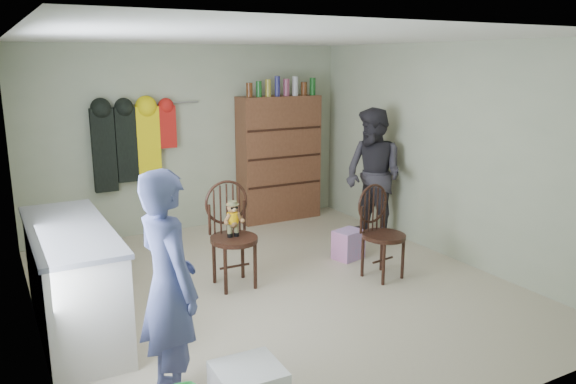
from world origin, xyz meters
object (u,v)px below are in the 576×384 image
chair_front (232,228)px  dresser (279,158)px  chair_far (380,228)px  counter (73,280)px

chair_front → dresser: (1.60, 1.98, 0.30)m
chair_front → chair_far: chair_front is taller
counter → dresser: 3.96m
counter → chair_front: (1.60, 0.32, 0.14)m
counter → chair_far: chair_far is taller
chair_front → dresser: bearing=52.8°
chair_far → dresser: bearing=78.6°
dresser → chair_front: bearing=-128.9°
chair_front → chair_far: size_ratio=1.09×
chair_far → dresser: dresser is taller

